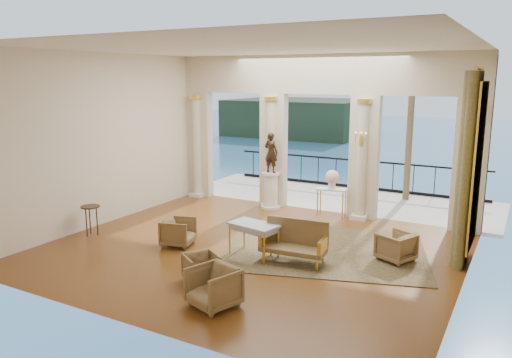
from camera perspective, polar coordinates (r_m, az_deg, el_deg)
The scene contains 23 objects.
floor at distance 11.52m, azimuth -0.60°, elevation -8.08°, with size 9.00×9.00×0.00m, color #48230D.
room_walls at distance 9.94m, azimuth -3.84°, elevation 5.79°, with size 9.00×9.00×9.00m.
arcade at distance 14.35m, azimuth 7.00°, elevation 6.34°, with size 9.00×0.56×4.50m.
terrace at distance 16.62m, azimuth 9.36°, elevation -2.22°, with size 10.00×3.60×0.10m, color #B6A998.
balustrade at distance 18.00m, azimuth 11.14°, elevation 0.28°, with size 9.00×0.06×1.03m.
palm_tree at distance 16.37m, azimuth 17.57°, elevation 11.83°, with size 2.00×2.00×4.50m.
headland at distance 87.22m, azimuth 5.10°, elevation 7.07°, with size 22.00×18.00×6.00m, color black.
sea at distance 70.33m, azimuth 24.42°, elevation 2.52°, with size 160.00×160.00×0.00m, color #245A94.
curtain at distance 11.13m, azimuth 23.02°, elevation 1.04°, with size 0.33×1.40×4.09m.
window_frame at distance 11.10m, azimuth 24.01°, elevation 1.36°, with size 0.04×1.60×3.40m, color #E6C14B.
wall_sconce at distance 13.63m, azimuth 11.93°, elevation 4.39°, with size 0.30×0.11×0.33m.
rug at distance 11.60m, azimuth 7.91°, elevation -8.01°, with size 4.43×3.45×0.02m, color #2A2D17.
armchair_a at distance 9.77m, azimuth -6.29°, elevation -9.92°, with size 0.60×0.56×0.62m, color #4E3A1E.
armchair_b at distance 8.75m, azimuth -4.89°, elevation -12.01°, with size 0.75×0.70×0.77m, color #4E3A1E.
armchair_c at distance 11.16m, azimuth 15.68°, elevation -7.32°, with size 0.67×0.63×0.69m, color #4E3A1E.
armchair_d at distance 11.85m, azimuth -8.88°, elevation -5.86°, with size 0.69×0.64×0.71m, color #4E3A1E.
settee at distance 10.69m, azimuth 4.44°, elevation -7.14°, with size 1.43×0.71×0.91m.
game_table at distance 10.93m, azimuth -0.26°, elevation -5.52°, with size 1.17×0.77×0.74m.
pedestal at distance 14.93m, azimuth 1.70°, elevation -1.38°, with size 0.59×0.59×1.09m.
statue at distance 14.71m, azimuth 1.72°, elevation 3.02°, with size 0.43×0.28×1.19m, color #312315.
console_table at distance 14.19m, azimuth 8.64°, elevation -1.63°, with size 0.90×0.53×0.80m.
urn at distance 14.10m, azimuth 8.69°, elevation 0.10°, with size 0.40×0.40×0.53m.
side_table at distance 13.01m, azimuth -18.40°, elevation -3.40°, with size 0.46×0.46×0.75m.
Camera 1 is at (5.38, -9.42, 3.89)m, focal length 35.00 mm.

